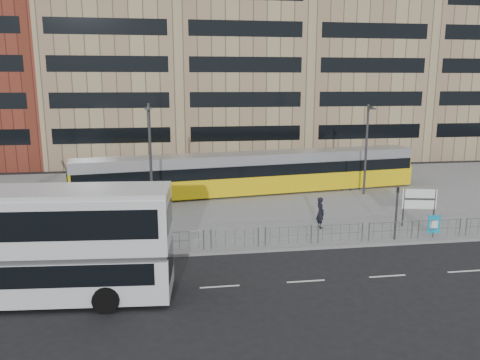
{
  "coord_description": "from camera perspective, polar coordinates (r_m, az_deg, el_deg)",
  "views": [
    {
      "loc": [
        -3.95,
        -23.52,
        9.03
      ],
      "look_at": [
        0.39,
        6.0,
        2.76
      ],
      "focal_mm": 35.0,
      "sensor_mm": 36.0,
      "label": 1
    }
  ],
  "objects": [
    {
      "name": "ground",
      "position": [
        25.5,
        1.1,
        -8.87
      ],
      "size": [
        120.0,
        120.0,
        0.0
      ],
      "primitive_type": "plane",
      "color": "black",
      "rests_on": "ground"
    },
    {
      "name": "plaza",
      "position": [
        36.84,
        -1.97,
        -2.2
      ],
      "size": [
        64.0,
        24.0,
        0.15
      ],
      "primitive_type": "cube",
      "color": "slate",
      "rests_on": "ground"
    },
    {
      "name": "building_row",
      "position": [
        58.18,
        -3.04,
        15.68
      ],
      "size": [
        70.4,
        18.4,
        31.2
      ],
      "color": "maroon",
      "rests_on": "ground"
    },
    {
      "name": "double_decker_bus",
      "position": [
        21.37,
        -24.77,
        -6.83
      ],
      "size": [
        12.12,
        3.75,
        4.77
      ],
      "rotation": [
        0.0,
        0.0,
        -0.08
      ],
      "color": "silver",
      "rests_on": "ground"
    },
    {
      "name": "pedestrian",
      "position": [
        29.34,
        9.77,
        -3.94
      ],
      "size": [
        0.55,
        0.76,
        1.95
      ],
      "primitive_type": "imported",
      "rotation": [
        0.0,
        0.0,
        1.69
      ],
      "color": "black",
      "rests_on": "plaza"
    },
    {
      "name": "tram",
      "position": [
        37.78,
        1.55,
        0.84
      ],
      "size": [
        28.09,
        6.38,
        3.3
      ],
      "rotation": [
        0.0,
        0.0,
        0.13
      ],
      "color": "yellow",
      "rests_on": "plaza"
    },
    {
      "name": "station_sign",
      "position": [
        31.09,
        21.02,
        -2.37
      ],
      "size": [
        2.05,
        0.51,
        2.39
      ],
      "rotation": [
        0.0,
        0.0,
        -0.21
      ],
      "color": "#2D2D30",
      "rests_on": "plaza"
    },
    {
      "name": "traffic_light_east",
      "position": [
        27.99,
        18.56,
        -3.05
      ],
      "size": [
        0.22,
        0.24,
        3.1
      ],
      "rotation": [
        0.0,
        0.0,
        -0.35
      ],
      "color": "#2D2D30",
      "rests_on": "plaza"
    },
    {
      "name": "kerb",
      "position": [
        25.52,
        1.08,
        -8.68
      ],
      "size": [
        64.0,
        0.25,
        0.17
      ],
      "primitive_type": "cube",
      "color": "gray",
      "rests_on": "ground"
    },
    {
      "name": "lamp_post_west",
      "position": [
        31.4,
        -10.87,
        2.97
      ],
      "size": [
        0.45,
        1.04,
        7.53
      ],
      "color": "#2D2D30",
      "rests_on": "plaza"
    },
    {
      "name": "lamp_post_east",
      "position": [
        38.27,
        15.18,
        4.07
      ],
      "size": [
        0.45,
        1.04,
        7.18
      ],
      "color": "#2D2D30",
      "rests_on": "plaza"
    },
    {
      "name": "ad_panel",
      "position": [
        29.44,
        22.55,
        -5.04
      ],
      "size": [
        0.71,
        0.15,
        1.33
      ],
      "rotation": [
        0.0,
        0.0,
        -0.13
      ],
      "color": "#2D2D30",
      "rests_on": "plaza"
    },
    {
      "name": "pedestrian_barrier",
      "position": [
        26.02,
        5.3,
        -6.2
      ],
      "size": [
        32.07,
        0.07,
        1.1
      ],
      "color": "gray",
      "rests_on": "plaza"
    },
    {
      "name": "road_markings",
      "position": [
        22.06,
        5.47,
        -12.33
      ],
      "size": [
        62.0,
        0.12,
        0.01
      ],
      "primitive_type": "cube",
      "color": "white",
      "rests_on": "ground"
    },
    {
      "name": "traffic_light_west",
      "position": [
        26.47,
        -19.49,
        -3.95
      ],
      "size": [
        0.23,
        0.25,
        3.1
      ],
      "rotation": [
        0.0,
        0.0,
        -0.38
      ],
      "color": "#2D2D30",
      "rests_on": "plaza"
    }
  ]
}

